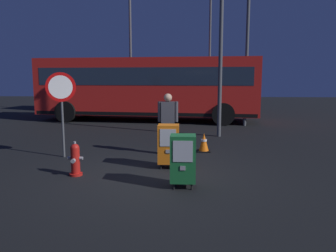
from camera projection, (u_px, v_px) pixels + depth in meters
ground_plane at (151, 175)px, 7.20m from camera, size 60.00×60.00×0.00m
fire_hydrant at (75, 159)px, 7.11m from camera, size 0.33×0.32×0.75m
newspaper_box_primary at (168, 144)px, 7.68m from camera, size 0.48×0.42×1.02m
newspaper_box_secondary at (183, 158)px, 6.30m from camera, size 0.48×0.42×1.02m
stop_sign at (61, 97)px, 8.59m from camera, size 0.71×0.31×2.23m
pedestrian at (168, 120)px, 8.99m from camera, size 0.55×0.22×1.67m
traffic_cone at (204, 143)px, 9.43m from camera, size 0.36×0.36×0.53m
bus_near at (147, 86)px, 16.13m from camera, size 10.69×3.58×3.00m
bus_far at (136, 84)px, 20.54m from camera, size 10.75×4.02×3.00m
street_light_near_left at (130, 34)px, 18.38m from camera, size 0.32×0.32×7.85m
street_light_near_right at (210, 42)px, 20.46m from camera, size 0.32×0.32×7.36m
street_light_far_left at (248, 26)px, 13.97m from camera, size 0.32×0.32×7.34m
street_light_far_right at (221, 18)px, 11.34m from camera, size 0.32×0.32×7.13m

